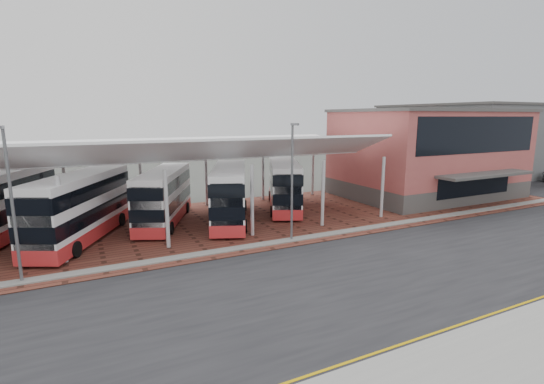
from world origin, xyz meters
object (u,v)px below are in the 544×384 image
at_px(bus_3, 164,197).
at_px(bus_4, 230,194).
at_px(bus_5, 284,185).
at_px(terminal, 428,153).
at_px(bus_2, 81,208).

height_order(bus_3, bus_4, bus_4).
bearing_deg(bus_4, bus_5, 41.46).
height_order(terminal, bus_3, terminal).
xyz_separation_m(terminal, bus_5, (-16.91, 1.19, -2.41)).
height_order(bus_3, bus_5, bus_5).
bearing_deg(bus_4, terminal, 24.71).
height_order(terminal, bus_5, terminal).
xyz_separation_m(bus_2, bus_4, (10.93, 0.22, -0.07)).
relative_size(bus_4, bus_5, 1.02).
bearing_deg(bus_2, bus_5, 34.66).
distance_m(bus_2, bus_3, 6.35).
bearing_deg(bus_4, bus_2, -156.48).
relative_size(bus_2, bus_5, 1.04).
distance_m(bus_2, bus_5, 17.21).
distance_m(bus_2, bus_4, 10.93).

